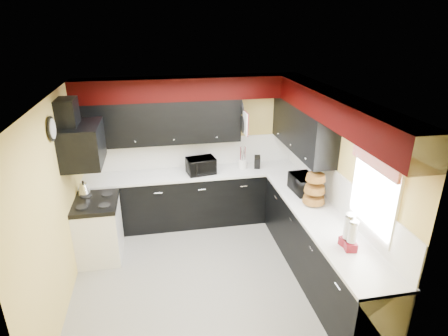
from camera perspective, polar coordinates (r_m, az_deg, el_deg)
name	(u,v)px	position (r m, az deg, el deg)	size (l,w,h in m)	color
ground	(207,274)	(5.49, -2.61, -15.86)	(3.60, 3.60, 0.00)	gray
wall_back	(191,149)	(6.47, -5.06, 2.90)	(3.60, 0.06, 2.50)	#E0C666
wall_right	(336,184)	(5.33, 16.68, -2.34)	(0.06, 3.60, 2.50)	#E0C666
wall_left	(57,207)	(4.94, -24.09, -5.42)	(0.06, 3.60, 2.50)	#E0C666
ceiling	(203,98)	(4.41, -3.17, 10.65)	(3.60, 3.60, 0.06)	white
cab_back	(194,198)	(6.51, -4.56, -4.63)	(3.60, 0.60, 0.90)	black
cab_right	(319,248)	(5.36, 14.23, -11.74)	(0.60, 3.00, 0.90)	black
counter_back	(193,173)	(6.31, -4.68, -0.82)	(3.62, 0.64, 0.04)	white
counter_right	(322,218)	(5.11, 14.73, -7.36)	(0.64, 3.02, 0.04)	white
splash_back	(191,152)	(6.48, -5.04, 2.37)	(3.60, 0.02, 0.50)	white
splash_right	(335,188)	(5.35, 16.51, -2.93)	(0.02, 3.60, 0.50)	white
upper_back	(160,122)	(6.12, -9.76, 6.91)	(2.60, 0.35, 0.70)	black
upper_right	(302,128)	(5.84, 11.84, 6.04)	(0.35, 1.80, 0.70)	black
soffit_back	(190,88)	(6.02, -5.23, 12.03)	(3.60, 0.36, 0.35)	black
soffit_right	(339,110)	(4.76, 17.10, 8.43)	(0.36, 3.24, 0.35)	black
stove	(99,230)	(5.91, -18.49, -9.02)	(0.60, 0.75, 0.86)	white
cooktop	(95,203)	(5.70, -19.05, -5.04)	(0.62, 0.77, 0.06)	black
hood	(83,144)	(5.38, -20.75, 3.41)	(0.50, 0.78, 0.55)	black
hood_duct	(67,114)	(5.29, -22.76, 7.59)	(0.24, 0.40, 0.40)	black
window	(374,193)	(4.50, 21.94, -3.51)	(0.03, 0.86, 0.96)	white
valance	(375,160)	(4.33, 22.07, 1.20)	(0.04, 0.88, 0.20)	red
pan_top	(241,107)	(6.15, 2.66, 9.22)	(0.03, 0.22, 0.40)	black
pan_mid	(243,124)	(6.09, 2.90, 6.65)	(0.03, 0.28, 0.46)	black
pan_low	(239,122)	(6.34, 2.35, 7.01)	(0.03, 0.24, 0.42)	black
cut_board	(245,123)	(5.97, 3.26, 6.81)	(0.03, 0.26, 0.35)	white
baskets	(315,189)	(5.29, 13.64, -3.07)	(0.27, 0.27, 0.50)	brown
clock	(52,129)	(4.85, -24.79, 5.45)	(0.03, 0.30, 0.30)	black
deco_plate	(357,119)	(4.71, 19.56, 7.03)	(0.03, 0.24, 0.24)	white
toaster_oven	(201,166)	(6.21, -3.51, 0.35)	(0.46, 0.38, 0.27)	black
microwave	(303,184)	(5.67, 12.01, -2.37)	(0.46, 0.31, 0.26)	black
utensil_crock	(243,164)	(6.43, 2.85, 0.65)	(0.15, 0.15, 0.16)	silver
knife_block	(257,162)	(6.43, 5.08, 0.88)	(0.10, 0.14, 0.22)	black
kettle	(84,189)	(5.92, -20.58, -2.98)	(0.18, 0.18, 0.17)	silver
dispenser_a	(348,231)	(4.50, 18.42, -9.14)	(0.14, 0.14, 0.37)	#5D0E19
dispenser_b	(352,237)	(4.43, 18.90, -9.96)	(0.13, 0.13, 0.34)	#6E0006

